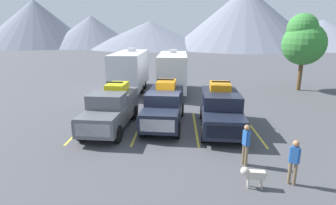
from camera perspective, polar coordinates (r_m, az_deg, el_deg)
name	(u,v)px	position (r m, az deg, el deg)	size (l,w,h in m)	color
ground_plane	(167,130)	(15.13, -0.22, -5.78)	(240.00, 240.00, 0.00)	#47474C
pickup_truck_a	(111,108)	(15.49, -11.83, -1.10)	(2.39, 5.57, 2.50)	#595B60
pickup_truck_b	(164,105)	(15.73, -0.80, -0.53)	(2.40, 5.48, 2.56)	black
pickup_truck_c	(221,108)	(15.35, 11.10, -1.23)	(2.49, 5.58, 2.56)	black
lot_stripe_a	(84,126)	(16.45, -17.33, -4.75)	(0.12, 5.50, 0.01)	gold
lot_stripe_b	(139,127)	(15.67, -6.09, -5.11)	(0.12, 5.50, 0.01)	gold
lot_stripe_c	(196,128)	(15.53, 5.83, -5.29)	(0.12, 5.50, 0.01)	gold
lot_stripe_d	(253,128)	(16.06, 17.46, -5.24)	(0.12, 5.50, 0.01)	gold
camper_trailer_a	(130,69)	(24.55, -7.95, 6.97)	(2.51, 8.58, 3.80)	silver
camper_trailer_b	(173,71)	(23.57, 1.00, 6.68)	(2.39, 7.85, 3.72)	white
person_a	(246,142)	(11.44, 16.12, -8.04)	(0.29, 0.36, 1.74)	#726047
person_b	(294,159)	(10.66, 25.05, -10.83)	(0.34, 0.29, 1.70)	#726047
dog	(252,174)	(10.16, 17.21, -14.20)	(0.95, 0.32, 0.76)	beige
tree_a	(303,40)	(27.32, 26.66, 11.68)	(3.75, 3.75, 6.83)	brown
mountain_ridge	(183,26)	(87.98, 3.12, 15.85)	(131.48, 47.86, 17.66)	slate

